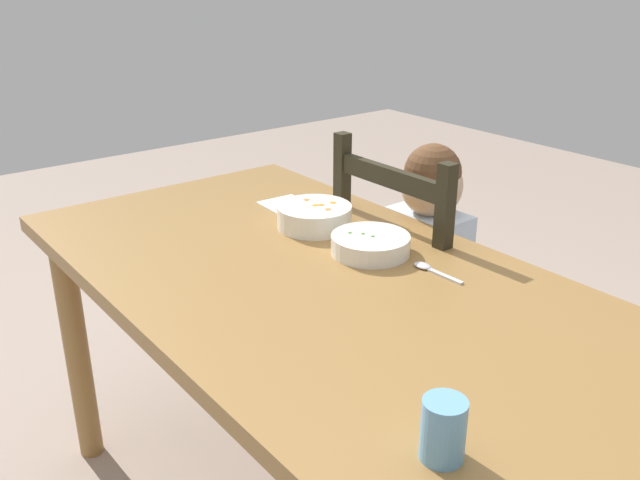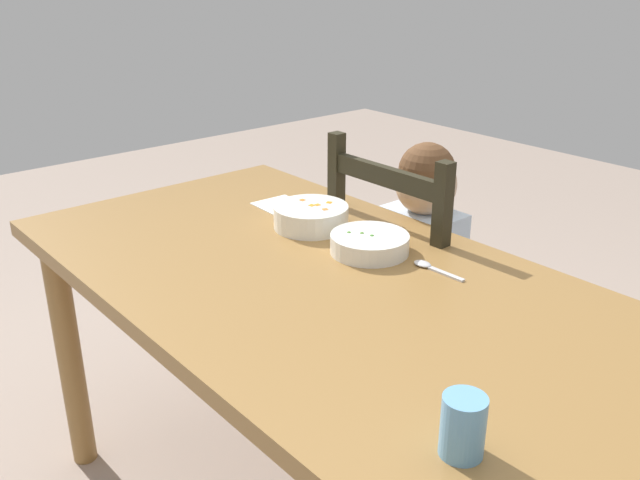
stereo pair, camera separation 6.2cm
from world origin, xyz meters
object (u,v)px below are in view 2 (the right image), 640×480
bowl_of_peas (370,243)px  bowl_of_carrots (311,216)px  spoon (429,267)px  dining_chair (413,311)px  child_figure (415,258)px  dining_table (322,316)px  drinking_cup (463,426)px

bowl_of_peas → bowl_of_carrots: bearing=180.0°
spoon → dining_chair: bearing=135.7°
child_figure → bowl_of_carrots: 0.35m
dining_table → drinking_cup: size_ratio=16.97×
child_figure → bowl_of_peas: 0.35m
dining_chair → spoon: (0.26, -0.26, 0.31)m
child_figure → bowl_of_peas: (0.11, -0.29, 0.16)m
child_figure → spoon: bearing=-43.7°
dining_chair → bowl_of_carrots: 0.46m
dining_chair → bowl_of_peas: size_ratio=5.25×
bowl_of_carrots → spoon: bearing=6.0°
child_figure → bowl_of_carrots: (-0.11, -0.29, 0.17)m
dining_table → bowl_of_carrots: size_ratio=8.18×
dining_table → dining_chair: size_ratio=1.61×
child_figure → drinking_cup: size_ratio=10.35×
bowl_of_peas → drinking_cup: bearing=-33.9°
dining_chair → drinking_cup: dining_chair is taller
bowl_of_carrots → spoon: 0.38m
child_figure → bowl_of_carrots: size_ratio=4.99×
dining_table → child_figure: bearing=106.1°
dining_chair → child_figure: (-0.00, -0.01, 0.17)m
bowl_of_carrots → bowl_of_peas: bearing=-0.0°
bowl_of_carrots → drinking_cup: bearing=-26.2°
bowl_of_peas → child_figure: bearing=110.5°
spoon → drinking_cup: drinking_cup is taller
child_figure → dining_table: bearing=-73.9°
dining_chair → drinking_cup: (0.71, -0.70, 0.35)m
dining_chair → child_figure: bearing=-94.3°
dining_table → drinking_cup: drinking_cup is taller
dining_table → child_figure: 0.48m
dining_chair → bowl_of_carrots: dining_chair is taller
bowl_of_peas → bowl_of_carrots: bowl_of_carrots is taller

